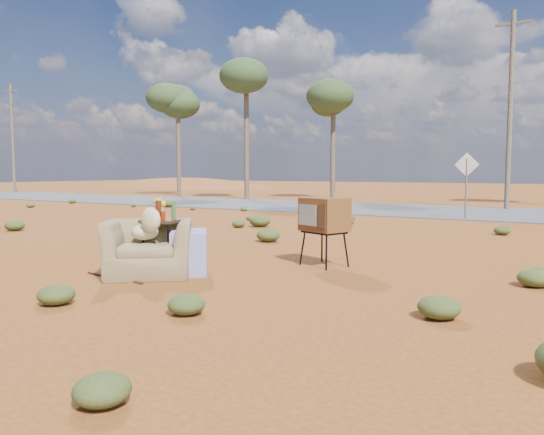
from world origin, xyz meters
The scene contains 14 objects.
ground centered at (0.00, 0.00, 0.00)m, with size 140.00×140.00×0.00m, color #95521D.
highway centered at (0.00, 15.00, 0.02)m, with size 140.00×7.00×0.04m, color #565659.
dirt_mound centered at (-30.00, 34.00, 0.00)m, with size 26.00×18.00×2.00m, color #984724.
armchair centered at (-0.50, -0.26, 0.52)m, with size 1.63×1.69×1.12m.
tv_unit centered at (1.35, 1.74, 0.85)m, with size 0.86×0.77×1.14m.
side_table centered at (-0.69, 0.09, 0.84)m, with size 0.65×0.65×1.14m.
rusty_bar centered at (-0.80, -0.83, 0.02)m, with size 0.03×0.03×1.30m, color #4D2414.
road_sign centered at (1.50, 12.00, 1.50)m, with size 0.78×0.06×2.19m.
eucalyptus_far_left centered at (-18.00, 20.00, 5.94)m, with size 3.20×3.20×7.10m.
eucalyptus_left centered at (-12.00, 19.00, 6.92)m, with size 3.20×3.20×8.10m.
eucalyptus_near_left centered at (-8.00, 22.00, 5.45)m, with size 3.20×3.20×6.60m.
utility_pole_west centered at (-32.00, 17.50, 4.15)m, with size 1.40×0.20×8.00m.
utility_pole_center centered at (2.00, 17.50, 4.15)m, with size 1.40×0.20×8.00m.
scrub_patch centered at (-0.82, 4.41, 0.14)m, with size 17.49×8.07×0.33m.
Camera 1 is at (5.19, -6.14, 1.57)m, focal length 35.00 mm.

